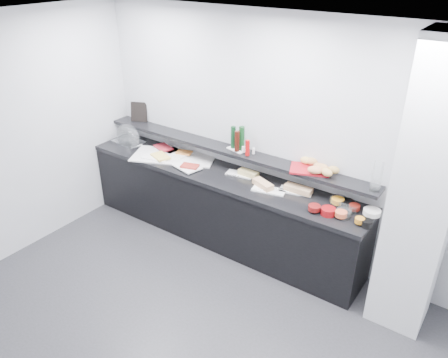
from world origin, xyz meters
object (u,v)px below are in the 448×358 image
Objects in this scene: framed_print at (139,112)px; cloche_base at (129,142)px; condiment_tray at (238,149)px; sandwich_plate_mid at (269,190)px; carafe at (377,177)px; bread_tray at (310,169)px.

cloche_base is at bearing -113.50° from framed_print.
cloche_base is 1.64m from condiment_tray.
framed_print is at bearing 159.39° from sandwich_plate_mid.
framed_print is (-2.19, 0.28, 0.37)m from sandwich_plate_mid.
carafe reaches higher than framed_print.
cloche_base is 1.04× the size of bread_tray.
framed_print is 0.87× the size of carafe.
bread_tray is (0.91, -0.01, 0.00)m from condiment_tray.
framed_print reaches higher than condiment_tray.
cloche_base is 2.18m from sandwich_plate_mid.
framed_print is (-0.00, 0.24, 0.36)m from cloche_base.
bread_tray reaches higher than condiment_tray.
condiment_tray is at bearing 157.29° from bread_tray.
condiment_tray is at bearing 143.46° from sandwich_plate_mid.
carafe is at bearing -3.11° from sandwich_plate_mid.
carafe is (1.04, 0.19, 0.39)m from sandwich_plate_mid.
condiment_tray is (1.61, -0.04, -0.12)m from framed_print.
carafe is at bearing 10.85° from condiment_tray.
sandwich_plate_mid is 0.90× the size of bread_tray.
condiment_tray reaches higher than sandwich_plate_mid.
cloche_base is at bearing 162.33° from bread_tray.
carafe is (3.23, -0.10, 0.02)m from framed_print.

